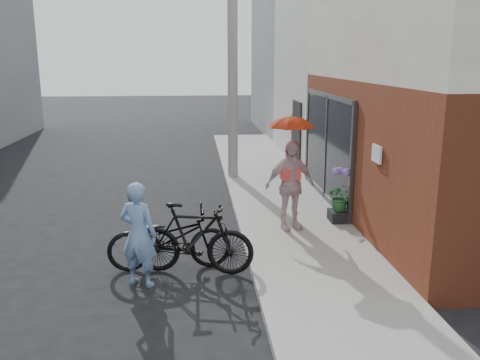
{
  "coord_description": "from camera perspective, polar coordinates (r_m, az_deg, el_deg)",
  "views": [
    {
      "loc": [
        0.0,
        -8.22,
        3.45
      ],
      "look_at": [
        0.89,
        1.46,
        1.1
      ],
      "focal_mm": 38.0,
      "sensor_mm": 36.0,
      "label": 1
    }
  ],
  "objects": [
    {
      "name": "sidewalk",
      "position": [
        10.97,
        6.08,
        -4.49
      ],
      "size": [
        2.2,
        24.0,
        0.12
      ],
      "primitive_type": "cube",
      "color": "gray",
      "rests_on": "ground"
    },
    {
      "name": "curb",
      "position": [
        10.81,
        0.02,
        -4.69
      ],
      "size": [
        0.12,
        24.0,
        0.12
      ],
      "primitive_type": "cube",
      "color": "#9E9E99",
      "rests_on": "ground"
    },
    {
      "name": "ground",
      "position": [
        8.91,
        -4.89,
        -9.23
      ],
      "size": [
        80.0,
        80.0,
        0.0
      ],
      "primitive_type": "plane",
      "color": "black",
      "rests_on": "ground"
    },
    {
      "name": "potted_plant",
      "position": [
        10.72,
        11.22,
        -1.86
      ],
      "size": [
        0.53,
        0.46,
        0.59
      ],
      "primitive_type": "imported",
      "color": "#245A2A",
      "rests_on": "planter"
    },
    {
      "name": "kimono_woman",
      "position": [
        10.0,
        5.64,
        -0.6
      ],
      "size": [
        1.12,
        0.7,
        1.78
      ],
      "primitive_type": "imported",
      "rotation": [
        0.0,
        0.0,
        0.28
      ],
      "color": "beige",
      "rests_on": "sidewalk"
    },
    {
      "name": "planter",
      "position": [
        10.83,
        11.12,
        -3.95
      ],
      "size": [
        0.43,
        0.43,
        0.23
      ],
      "primitive_type": "cube",
      "rotation": [
        0.0,
        0.0,
        0.0
      ],
      "color": "black",
      "rests_on": "sidewalk"
    },
    {
      "name": "officer",
      "position": [
        7.93,
        -11.32,
        -6.01
      ],
      "size": [
        0.71,
        0.61,
        1.65
      ],
      "primitive_type": "imported",
      "rotation": [
        0.0,
        0.0,
        2.72
      ],
      "color": "#7499CE",
      "rests_on": "ground"
    },
    {
      "name": "parasol",
      "position": [
        9.77,
        5.81,
        6.61
      ],
      "size": [
        0.86,
        0.86,
        0.75
      ],
      "primitive_type": "imported",
      "color": "red",
      "rests_on": "kimono_woman"
    },
    {
      "name": "bike_right",
      "position": [
        8.31,
        -5.28,
        -6.57
      ],
      "size": [
        2.05,
        0.94,
        1.19
      ],
      "primitive_type": "imported",
      "rotation": [
        0.0,
        0.0,
        1.37
      ],
      "color": "black",
      "rests_on": "ground"
    },
    {
      "name": "plaster_building",
      "position": [
        18.66,
        17.95,
        13.1
      ],
      "size": [
        8.0,
        6.0,
        7.0
      ],
      "primitive_type": "cube",
      "color": "silver",
      "rests_on": "ground"
    },
    {
      "name": "utility_pole",
      "position": [
        14.26,
        -0.83,
        13.79
      ],
      "size": [
        0.28,
        0.28,
        7.0
      ],
      "primitive_type": "cylinder",
      "color": "#9E9E99",
      "rests_on": "ground"
    },
    {
      "name": "east_building_far",
      "position": [
        25.27,
        11.65,
        13.43
      ],
      "size": [
        8.0,
        8.0,
        7.0
      ],
      "primitive_type": "cube",
      "color": "gray",
      "rests_on": "ground"
    },
    {
      "name": "bike_left",
      "position": [
        8.53,
        -7.93,
        -6.51
      ],
      "size": [
        2.07,
        0.82,
        1.07
      ],
      "primitive_type": "imported",
      "rotation": [
        0.0,
        0.0,
        1.62
      ],
      "color": "black",
      "rests_on": "ground"
    }
  ]
}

